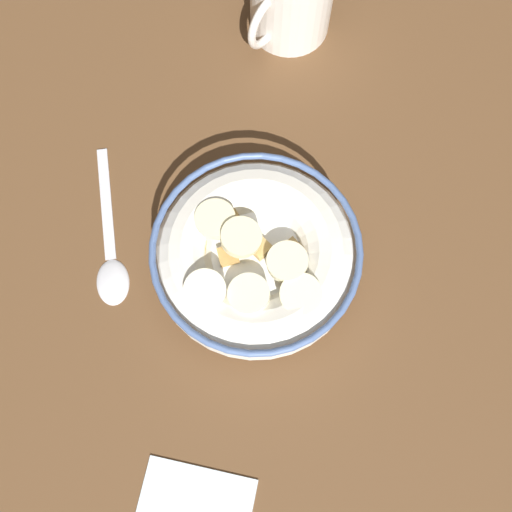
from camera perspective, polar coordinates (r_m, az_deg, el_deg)
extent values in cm
cube|color=brown|center=(50.32, 0.00, -1.37)|extent=(138.00, 138.00, 2.00)
cylinder|color=silver|center=(49.07, 0.00, -0.95)|extent=(9.83, 9.83, 0.60)
torus|color=silver|center=(46.84, 0.00, -0.13)|extent=(17.87, 17.87, 5.27)
torus|color=#4C6699|center=(44.61, 0.00, 0.76)|extent=(17.94, 17.94, 0.60)
cylinder|color=white|center=(46.11, 0.00, 0.15)|extent=(14.71, 14.71, 0.40)
cube|color=tan|center=(45.69, 3.84, 0.66)|extent=(2.02, 1.96, 0.94)
cube|color=tan|center=(44.42, -4.95, -5.41)|extent=(1.94, 1.99, 0.89)
cube|color=#B78947|center=(45.64, -2.97, 0.03)|extent=(2.31, 2.30, 0.83)
cube|color=#AD7F42|center=(45.93, -6.30, 0.66)|extent=(2.25, 2.26, 0.77)
cube|color=#AD7F42|center=(45.36, 6.97, -1.63)|extent=(2.19, 2.15, 0.95)
cube|color=#B78947|center=(47.02, 5.93, 4.79)|extent=(1.89, 1.95, 0.92)
cube|color=tan|center=(43.99, 0.32, -7.71)|extent=(2.13, 2.08, 0.95)
cube|color=tan|center=(45.73, 0.84, 0.58)|extent=(1.90, 1.97, 0.96)
cube|color=#AD7F42|center=(44.91, 3.72, -2.54)|extent=(2.28, 2.27, 0.81)
cube|color=tan|center=(46.74, -3.05, 4.37)|extent=(2.10, 2.12, 0.80)
cylinder|color=#F9EFC6|center=(43.48, -5.46, -3.66)|extent=(4.95, 4.97, 1.36)
cylinder|color=beige|center=(45.47, -4.67, 3.56)|extent=(4.78, 4.79, 0.96)
cylinder|color=beige|center=(44.69, -1.60, 2.02)|extent=(4.39, 4.40, 1.47)
cylinder|color=#F9EFC6|center=(43.71, -0.77, -4.10)|extent=(4.21, 4.27, 1.33)
cylinder|color=beige|center=(43.73, 4.79, -4.07)|extent=(4.98, 4.93, 1.52)
cylinder|color=#F4EABC|center=(44.26, 3.36, -0.62)|extent=(4.20, 4.25, 1.15)
ellipsoid|color=silver|center=(50.28, -15.08, -2.60)|extent=(5.20, 5.24, 0.80)
cube|color=silver|center=(53.28, -15.66, 5.53)|extent=(8.68, 8.99, 0.36)
torus|color=white|center=(57.15, 1.14, 23.65)|extent=(5.61, 0.80, 5.61)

